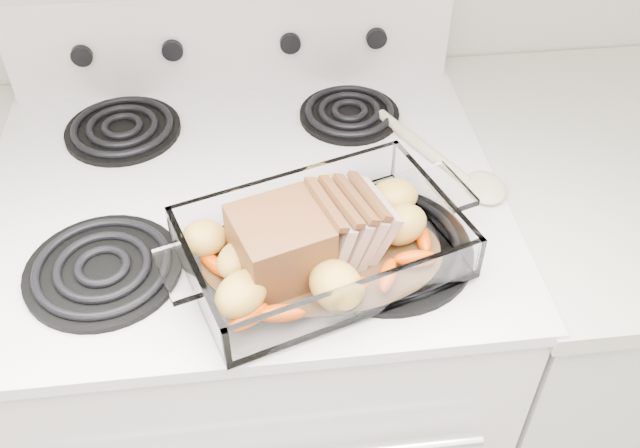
{
  "coord_description": "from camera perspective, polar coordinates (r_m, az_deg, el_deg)",
  "views": [
    {
      "loc": [
        0.02,
        0.82,
        1.64
      ],
      "look_at": [
        0.1,
        1.5,
        0.99
      ],
      "focal_mm": 40.0,
      "sensor_mm": 36.0,
      "label": 1
    }
  ],
  "objects": [
    {
      "name": "baking_dish",
      "position": [
        0.95,
        0.14,
        -2.12
      ],
      "size": [
        0.35,
        0.23,
        0.07
      ],
      "rotation": [
        0.0,
        0.0,
        0.31
      ],
      "color": "white",
      "rests_on": "electric_range"
    },
    {
      "name": "counter_right",
      "position": [
        1.58,
        20.27,
        -8.31
      ],
      "size": [
        0.58,
        0.68,
        0.93
      ],
      "color": "silver",
      "rests_on": "ground"
    },
    {
      "name": "wooden_spoon",
      "position": [
        1.12,
        10.91,
        4.32
      ],
      "size": [
        0.16,
        0.25,
        0.02
      ],
      "rotation": [
        0.0,
        0.0,
        0.47
      ],
      "color": "beige",
      "rests_on": "electric_range"
    },
    {
      "name": "electric_range",
      "position": [
        1.43,
        -4.9,
        -10.89
      ],
      "size": [
        0.78,
        0.7,
        1.12
      ],
      "color": "white",
      "rests_on": "ground"
    },
    {
      "name": "roast_vegetables",
      "position": [
        0.97,
        -0.4,
        0.02
      ],
      "size": [
        0.4,
        0.22,
        0.05
      ],
      "rotation": [
        0.0,
        0.0,
        0.07
      ],
      "color": "#DF4700",
      "rests_on": "baking_dish"
    },
    {
      "name": "pork_roast",
      "position": [
        0.92,
        -1.69,
        -0.84
      ],
      "size": [
        0.21,
        0.11,
        0.09
      ],
      "rotation": [
        0.0,
        0.0,
        -0.05
      ],
      "color": "brown",
      "rests_on": "baking_dish"
    }
  ]
}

